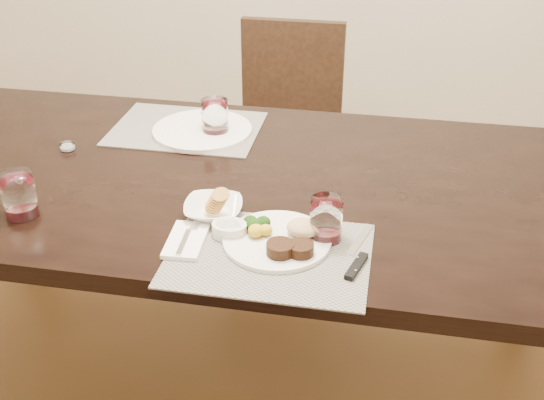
% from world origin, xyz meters
% --- Properties ---
extents(ground_plane, '(4.50, 4.50, 0.00)m').
position_xyz_m(ground_plane, '(0.00, 0.00, 0.00)').
color(ground_plane, '#4E3219').
rests_on(ground_plane, ground).
extents(dining_table, '(2.00, 1.00, 0.75)m').
position_xyz_m(dining_table, '(0.00, 0.00, 0.67)').
color(dining_table, black).
rests_on(dining_table, ground).
extents(chair_far, '(0.42, 0.42, 0.90)m').
position_xyz_m(chair_far, '(0.00, 0.93, 0.50)').
color(chair_far, black).
rests_on(chair_far, ground).
extents(placemat_near, '(0.46, 0.34, 0.00)m').
position_xyz_m(placemat_near, '(0.17, -0.36, 0.75)').
color(placemat_near, gray).
rests_on(placemat_near, dining_table).
extents(placemat_far, '(0.46, 0.34, 0.00)m').
position_xyz_m(placemat_far, '(-0.22, 0.28, 0.75)').
color(placemat_far, gray).
rests_on(placemat_far, dining_table).
extents(dinner_plate, '(0.25, 0.25, 0.05)m').
position_xyz_m(dinner_plate, '(0.19, -0.31, 0.77)').
color(dinner_plate, white).
rests_on(dinner_plate, placemat_near).
extents(napkin_fork, '(0.09, 0.16, 0.02)m').
position_xyz_m(napkin_fork, '(-0.03, -0.34, 0.76)').
color(napkin_fork, white).
rests_on(napkin_fork, placemat_near).
extents(steak_knife, '(0.06, 0.24, 0.01)m').
position_xyz_m(steak_knife, '(0.37, -0.35, 0.76)').
color(steak_knife, white).
rests_on(steak_knife, placemat_near).
extents(cracker_bowl, '(0.16, 0.16, 0.06)m').
position_xyz_m(cracker_bowl, '(0.00, -0.22, 0.77)').
color(cracker_bowl, white).
rests_on(cracker_bowl, placemat_near).
extents(sauce_ramekin, '(0.08, 0.13, 0.07)m').
position_xyz_m(sauce_ramekin, '(0.06, -0.30, 0.77)').
color(sauce_ramekin, white).
rests_on(sauce_ramekin, placemat_near).
extents(wine_glass_near, '(0.08, 0.08, 0.11)m').
position_xyz_m(wine_glass_near, '(0.29, -0.27, 0.80)').
color(wine_glass_near, silver).
rests_on(wine_glass_near, placemat_near).
extents(far_plate, '(0.31, 0.31, 0.01)m').
position_xyz_m(far_plate, '(-0.16, 0.26, 0.76)').
color(far_plate, white).
rests_on(far_plate, placemat_far).
extents(wine_glass_far, '(0.08, 0.08, 0.11)m').
position_xyz_m(wine_glass_far, '(-0.11, 0.25, 0.80)').
color(wine_glass_far, silver).
rests_on(wine_glass_far, placemat_far).
extents(wine_glass_side, '(0.08, 0.08, 0.11)m').
position_xyz_m(wine_glass_side, '(-0.47, -0.30, 0.80)').
color(wine_glass_side, silver).
rests_on(wine_glass_side, dining_table).
extents(salt_cellar, '(0.04, 0.04, 0.02)m').
position_xyz_m(salt_cellar, '(-0.52, 0.07, 0.76)').
color(salt_cellar, silver).
rests_on(salt_cellar, dining_table).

